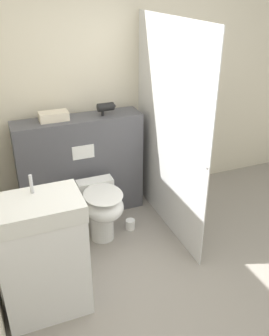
{
  "coord_description": "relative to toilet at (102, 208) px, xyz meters",
  "views": [
    {
      "loc": [
        -1.16,
        -1.81,
        2.32
      ],
      "look_at": [
        0.01,
        1.11,
        0.71
      ],
      "focal_mm": 40.0,
      "sensor_mm": 36.0,
      "label": 1
    }
  ],
  "objects": [
    {
      "name": "hair_drier",
      "position": [
        0.24,
        0.53,
        0.8
      ],
      "size": [
        0.19,
        0.08,
        0.13
      ],
      "color": "black",
      "rests_on": "partition_panel"
    },
    {
      "name": "wall_back",
      "position": [
        0.34,
        0.81,
        0.88
      ],
      "size": [
        8.0,
        0.06,
        2.5
      ],
      "color": "beige",
      "rests_on": "ground_plane"
    },
    {
      "name": "folded_towel",
      "position": [
        -0.27,
        0.57,
        0.76
      ],
      "size": [
        0.28,
        0.15,
        0.09
      ],
      "color": "beige",
      "rests_on": "partition_panel"
    },
    {
      "name": "spare_toilet_roll",
      "position": [
        0.31,
        0.05,
        -0.31
      ],
      "size": [
        0.1,
        0.1,
        0.1
      ],
      "color": "white",
      "rests_on": "ground_plane"
    },
    {
      "name": "ground_plane",
      "position": [
        0.34,
        -1.07,
        -0.37
      ],
      "size": [
        12.0,
        12.0,
        0.0
      ],
      "primitive_type": "plane",
      "color": "gray"
    },
    {
      "name": "partition_panel",
      "position": [
        -0.05,
        0.56,
        0.18
      ],
      "size": [
        1.29,
        0.32,
        1.09
      ],
      "color": "#4C4C51",
      "rests_on": "ground_plane"
    },
    {
      "name": "shower_glass",
      "position": [
        0.69,
        0.04,
        0.65
      ],
      "size": [
        0.04,
        1.47,
        2.04
      ],
      "color": "silver",
      "rests_on": "ground_plane"
    },
    {
      "name": "toilet",
      "position": [
        0.0,
        0.0,
        0.0
      ],
      "size": [
        0.37,
        0.56,
        0.56
      ],
      "color": "white",
      "rests_on": "ground_plane"
    },
    {
      "name": "sink_vanity",
      "position": [
        -0.65,
        -0.66,
        0.13
      ],
      "size": [
        0.63,
        0.41,
        1.12
      ],
      "color": "white",
      "rests_on": "ground_plane"
    }
  ]
}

